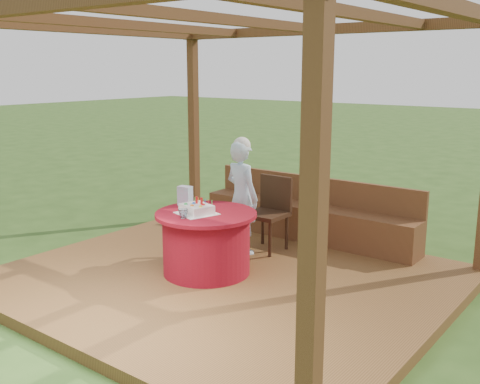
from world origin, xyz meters
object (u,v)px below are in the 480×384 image
(chair, at_px, (270,209))
(drinking_glass, at_px, (183,214))
(table, at_px, (206,242))
(elderly_woman, at_px, (242,195))
(bench, at_px, (308,218))
(birthday_cake, at_px, (197,209))
(gift_bag, at_px, (185,196))

(chair, distance_m, drinking_glass, 1.46)
(table, bearing_deg, drinking_glass, -95.88)
(chair, distance_m, elderly_woman, 0.42)
(bench, height_order, drinking_glass, bench)
(table, bearing_deg, bench, 82.99)
(elderly_woman, distance_m, birthday_cake, 0.91)
(table, height_order, chair, chair)
(bench, xyz_separation_m, birthday_cake, (-0.26, -1.88, 0.47))
(bench, relative_size, drinking_glass, 29.31)
(elderly_woman, xyz_separation_m, gift_bag, (-0.27, -0.70, 0.08))
(gift_bag, bearing_deg, drinking_glass, -57.32)
(gift_bag, relative_size, drinking_glass, 2.12)
(table, relative_size, gift_bag, 5.02)
(bench, height_order, birthday_cake, birthday_cake)
(elderly_woman, xyz_separation_m, birthday_cake, (0.08, -0.91, 0.03))
(elderly_woman, xyz_separation_m, drinking_glass, (0.10, -1.13, 0.02))
(bench, xyz_separation_m, drinking_glass, (-0.25, -2.10, 0.46))
(elderly_woman, height_order, drinking_glass, elderly_woman)
(gift_bag, bearing_deg, chair, 57.04)
(bench, xyz_separation_m, elderly_woman, (-0.35, -0.98, 0.44))
(bench, relative_size, birthday_cake, 6.49)
(gift_bag, bearing_deg, birthday_cake, -38.08)
(birthday_cake, relative_size, gift_bag, 2.13)
(chair, relative_size, gift_bag, 4.14)
(chair, height_order, drinking_glass, chair)
(chair, distance_m, gift_bag, 1.15)
(chair, bearing_deg, drinking_glass, -94.14)
(bench, relative_size, elderly_woman, 2.13)
(table, height_order, gift_bag, gift_bag)
(bench, xyz_separation_m, gift_bag, (-0.62, -1.68, 0.53))
(elderly_woman, distance_m, gift_bag, 0.75)
(table, xyz_separation_m, chair, (0.07, 1.12, 0.16))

